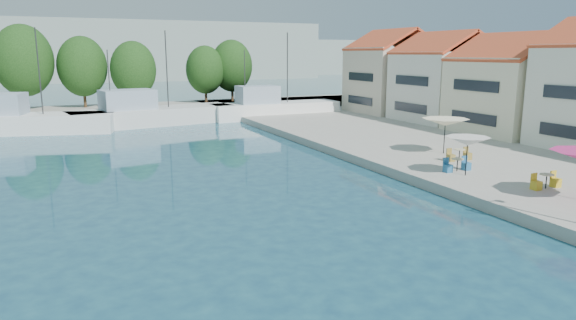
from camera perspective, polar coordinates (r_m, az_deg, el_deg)
name	(u,v)px	position (r m, az deg, el deg)	size (l,w,h in m)	color
quay_right	(520,143)	(46.05, 24.38, 1.78)	(32.00, 92.00, 0.60)	#A09A91
quay_far	(98,113)	(67.57, -20.37, 4.97)	(90.00, 16.00, 0.60)	#A09A91
hill_east	(217,57)	(187.46, -7.95, 11.23)	(140.00, 40.00, 12.00)	gray
building_04	(514,82)	(49.04, 23.81, 7.94)	(9.00, 8.80, 9.20)	beige
building_05	(444,75)	(55.50, 16.93, 9.01)	(8.40, 8.80, 9.70)	silver
building_06	(392,70)	(62.59, 11.51, 9.76)	(9.00, 8.80, 10.20)	beige
trawler_02	(21,122)	(54.86, -27.52, 3.76)	(16.58, 8.03, 10.20)	white
trawler_03	(149,115)	(56.20, -15.18, 4.85)	(17.79, 7.37, 10.20)	silver
trawler_04	(273,109)	(60.28, -1.72, 5.69)	(15.16, 4.12, 10.20)	white
tree_04	(23,61)	(71.43, -27.34, 9.79)	(7.00, 7.00, 10.36)	#3F2B19
tree_05	(82,66)	(71.15, -21.89, 9.62)	(6.09, 6.09, 9.02)	#3F2B19
tree_06	(133,69)	(68.72, -16.81, 9.61)	(5.67, 5.67, 8.40)	#3F2B19
tree_07	(205,70)	(73.85, -9.19, 9.87)	(5.36, 5.36, 7.93)	#3F2B19
tree_08	(232,66)	(75.48, -6.27, 10.36)	(5.93, 5.93, 8.78)	#3F2B19
umbrella_white	(468,141)	(30.74, 19.34, 1.98)	(2.51, 2.51, 2.23)	black
umbrella_cream	(445,122)	(37.13, 17.08, 4.04)	(3.23, 3.23, 2.45)	black
cafe_table_01	(546,183)	(29.69, 26.75, -2.30)	(1.82, 0.70, 0.76)	black
cafe_table_02	(457,166)	(31.98, 18.28, -0.68)	(1.82, 0.70, 0.76)	black
cafe_table_03	(459,156)	(35.20, 18.49, 0.40)	(1.82, 0.70, 0.76)	black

